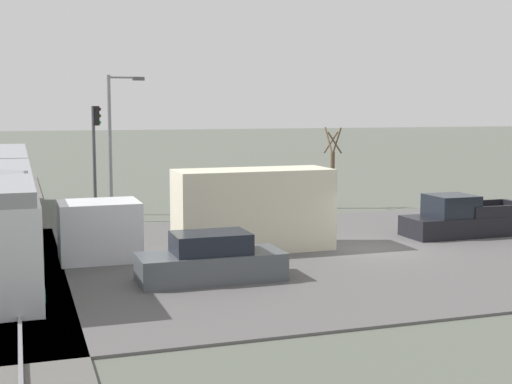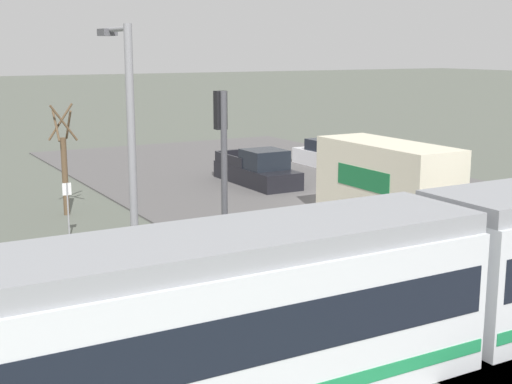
% 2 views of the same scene
% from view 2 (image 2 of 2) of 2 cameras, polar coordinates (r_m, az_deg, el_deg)
% --- Properties ---
extents(ground_plane, '(320.00, 320.00, 0.00)m').
position_cam_2_polar(ground_plane, '(32.18, 7.05, -0.74)').
color(ground_plane, '#565B51').
extents(road_surface, '(18.06, 44.00, 0.08)m').
position_cam_2_polar(road_surface, '(32.18, 7.05, -0.67)').
color(road_surface, '#565454').
rests_on(road_surface, ground).
extents(light_rail_tram, '(26.68, 2.78, 4.50)m').
position_cam_2_polar(light_rail_tram, '(16.64, 14.86, -6.52)').
color(light_rail_tram, silver).
rests_on(light_rail_tram, ground).
extents(box_truck, '(2.34, 10.42, 3.17)m').
position_cam_2_polar(box_truck, '(26.50, 12.40, -0.14)').
color(box_truck, silver).
rests_on(box_truck, ground).
extents(pickup_truck, '(2.04, 5.56, 1.80)m').
position_cam_2_polar(pickup_truck, '(35.52, 0.14, 1.74)').
color(pickup_truck, black).
rests_on(pickup_truck, ground).
extents(sedan_car_1, '(1.82, 4.58, 1.52)m').
position_cam_2_polar(sedan_car_1, '(41.08, 5.70, 2.93)').
color(sedan_car_1, silver).
rests_on(sedan_car_1, ground).
extents(traffic_light_pole, '(0.28, 0.47, 5.71)m').
position_cam_2_polar(traffic_light_pole, '(17.83, -2.66, 1.51)').
color(traffic_light_pole, '#47474C').
rests_on(traffic_light_pole, ground).
extents(street_tree, '(1.08, 0.90, 4.55)m').
position_cam_2_polar(street_tree, '(30.00, -15.08, 2.09)').
color(street_tree, brown).
rests_on(street_tree, ground).
extents(street_lamp_near_crossing, '(0.36, 1.95, 7.32)m').
position_cam_2_polar(street_lamp_near_crossing, '(18.02, -10.14, 3.39)').
color(street_lamp_near_crossing, gray).
rests_on(street_lamp_near_crossing, ground).
extents(no_parking_sign, '(0.32, 0.08, 2.04)m').
position_cam_2_polar(no_parking_sign, '(26.31, -14.82, -0.99)').
color(no_parking_sign, gray).
rests_on(no_parking_sign, ground).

